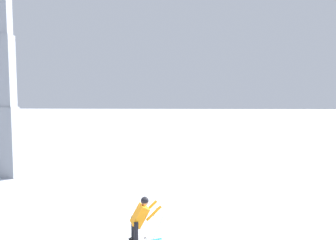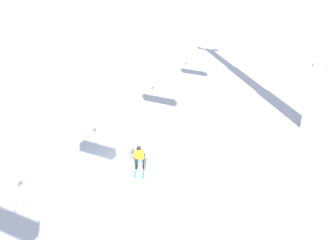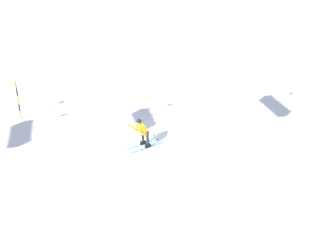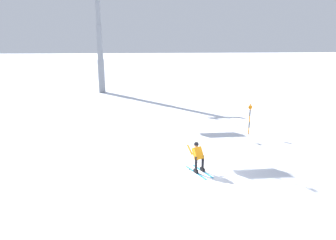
# 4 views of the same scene
# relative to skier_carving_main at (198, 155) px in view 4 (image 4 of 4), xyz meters

# --- Properties ---
(ground_plane) EXTENTS (260.00, 260.00, 0.00)m
(ground_plane) POSITION_rel_skier_carving_main_xyz_m (0.39, -0.05, -0.84)
(ground_plane) COLOR white
(skier_carving_main) EXTENTS (1.84, 1.20, 1.60)m
(skier_carving_main) POSITION_rel_skier_carving_main_xyz_m (0.00, 0.00, 0.00)
(skier_carving_main) COLOR #198CCC
(skier_carving_main) RESTS_ON ground_plane
(lift_tower_far) EXTENTS (0.71, 2.74, 12.39)m
(lift_tower_far) POSITION_rel_skier_carving_main_xyz_m (23.81, 7.09, 4.35)
(lift_tower_far) COLOR gray
(lift_tower_far) RESTS_ON ground_plane
(trail_marker_pole) EXTENTS (0.07, 0.28, 2.12)m
(trail_marker_pole) POSITION_rel_skier_carving_main_xyz_m (5.65, -4.70, 0.30)
(trail_marker_pole) COLOR orange
(trail_marker_pole) RESTS_ON ground_plane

